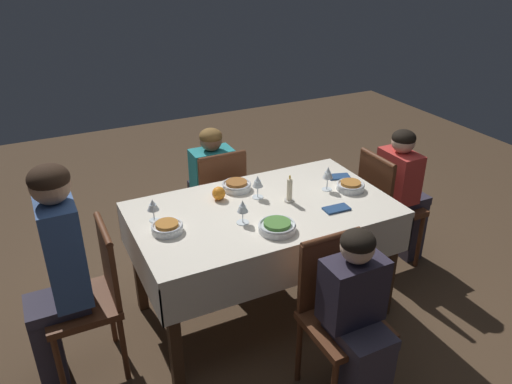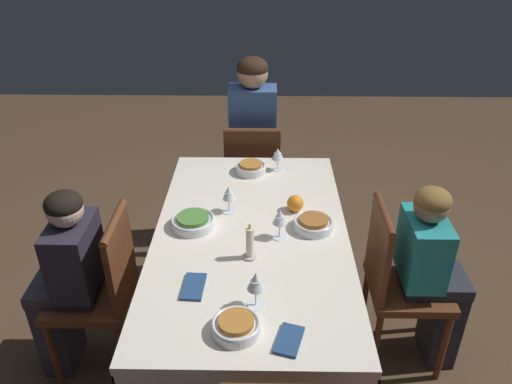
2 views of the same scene
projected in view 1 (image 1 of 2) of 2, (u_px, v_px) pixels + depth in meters
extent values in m
plane|color=#4C3826|center=(262.00, 310.00, 3.30)|extent=(8.00, 8.00, 0.00)
cube|color=silver|center=(263.00, 210.00, 2.95)|extent=(1.53, 0.88, 0.04)
cube|color=silver|center=(300.00, 267.00, 2.66)|extent=(1.53, 0.01, 0.23)
cube|color=silver|center=(234.00, 199.00, 3.36)|extent=(1.53, 0.01, 0.23)
cube|color=silver|center=(138.00, 261.00, 2.71)|extent=(0.01, 0.88, 0.23)
cube|color=silver|center=(365.00, 203.00, 3.31)|extent=(0.01, 0.88, 0.23)
cube|color=#3D2616|center=(174.00, 336.00, 2.56)|extent=(0.06, 0.06, 0.74)
cube|color=#3D2616|center=(389.00, 266.00, 3.11)|extent=(0.06, 0.06, 0.74)
cube|color=#3D2616|center=(138.00, 261.00, 3.15)|extent=(0.06, 0.06, 0.74)
cube|color=#3D2616|center=(324.00, 214.00, 3.70)|extent=(0.06, 0.06, 0.74)
cube|color=#562D19|center=(81.00, 305.00, 2.65)|extent=(0.38, 0.38, 0.04)
cube|color=#562D19|center=(108.00, 262.00, 2.62)|extent=(0.03, 0.35, 0.41)
cylinder|color=#562D19|center=(103.00, 229.00, 2.52)|extent=(0.04, 0.34, 0.04)
cylinder|color=#562D19|center=(53.00, 330.00, 2.82)|extent=(0.03, 0.03, 0.43)
cylinder|color=#562D19|center=(60.00, 369.00, 2.56)|extent=(0.03, 0.03, 0.43)
cylinder|color=#562D19|center=(111.00, 312.00, 2.95)|extent=(0.03, 0.03, 0.43)
cylinder|color=#562D19|center=(124.00, 349.00, 2.69)|extent=(0.03, 0.03, 0.43)
cube|color=#562D19|center=(345.00, 326.00, 2.51)|extent=(0.38, 0.38, 0.04)
cube|color=#562D19|center=(329.00, 271.00, 2.55)|extent=(0.35, 0.03, 0.41)
cylinder|color=#562D19|center=(331.00, 238.00, 2.45)|extent=(0.34, 0.04, 0.04)
cylinder|color=#562D19|center=(386.00, 371.00, 2.55)|extent=(0.03, 0.03, 0.43)
cylinder|color=#562D19|center=(299.00, 350.00, 2.68)|extent=(0.03, 0.03, 0.43)
cylinder|color=#562D19|center=(349.00, 331.00, 2.81)|extent=(0.03, 0.03, 0.43)
cube|color=#562D19|center=(215.00, 201.00, 3.70)|extent=(0.38, 0.38, 0.04)
cube|color=#562D19|center=(223.00, 183.00, 3.46)|extent=(0.35, 0.03, 0.41)
cylinder|color=#562D19|center=(222.00, 156.00, 3.37)|extent=(0.34, 0.04, 0.04)
cylinder|color=#562D19|center=(227.00, 214.00, 4.00)|extent=(0.03, 0.03, 0.43)
cylinder|color=#562D19|center=(189.00, 223.00, 3.88)|extent=(0.03, 0.03, 0.43)
cylinder|color=#562D19|center=(244.00, 233.00, 3.74)|extent=(0.03, 0.03, 0.43)
cylinder|color=#562D19|center=(204.00, 244.00, 3.61)|extent=(0.03, 0.03, 0.43)
cube|color=#562D19|center=(391.00, 208.00, 3.61)|extent=(0.38, 0.38, 0.04)
cube|color=#562D19|center=(375.00, 185.00, 3.44)|extent=(0.03, 0.35, 0.41)
cylinder|color=#562D19|center=(378.00, 158.00, 3.34)|extent=(0.04, 0.34, 0.04)
cylinder|color=#562D19|center=(419.00, 241.00, 3.65)|extent=(0.03, 0.03, 0.43)
cylinder|color=#562D19|center=(390.00, 221.00, 3.91)|extent=(0.03, 0.03, 0.43)
cylinder|color=#562D19|center=(384.00, 252.00, 3.52)|extent=(0.03, 0.03, 0.43)
cylinder|color=#562D19|center=(356.00, 231.00, 3.78)|extent=(0.03, 0.03, 0.43)
cube|color=#383342|center=(49.00, 348.00, 2.67)|extent=(0.14, 0.22, 0.47)
cube|color=#383342|center=(57.00, 304.00, 2.58)|extent=(0.31, 0.24, 0.06)
cube|color=#38568E|center=(63.00, 251.00, 2.48)|extent=(0.18, 0.30, 0.55)
sphere|color=tan|center=(50.00, 185.00, 2.31)|extent=(0.19, 0.19, 0.19)
ellipsoid|color=black|center=(48.00, 178.00, 2.30)|extent=(0.19, 0.19, 0.13)
cube|color=#383342|center=(360.00, 333.00, 2.39)|extent=(0.24, 0.31, 0.06)
cube|color=#282333|center=(353.00, 290.00, 2.37)|extent=(0.30, 0.18, 0.33)
sphere|color=beige|center=(358.00, 247.00, 2.26)|extent=(0.16, 0.16, 0.16)
ellipsoid|color=black|center=(358.00, 242.00, 2.25)|extent=(0.16, 0.16, 0.11)
cube|color=#282833|center=(207.00, 214.00, 3.96)|extent=(0.22, 0.14, 0.47)
cube|color=#282833|center=(209.00, 189.00, 3.77)|extent=(0.24, 0.31, 0.06)
cube|color=teal|center=(212.00, 170.00, 3.62)|extent=(0.30, 0.18, 0.32)
sphere|color=#9E7051|center=(211.00, 140.00, 3.51)|extent=(0.16, 0.16, 0.16)
ellipsoid|color=brown|center=(211.00, 136.00, 3.50)|extent=(0.16, 0.16, 0.11)
cube|color=#383342|center=(408.00, 227.00, 3.78)|extent=(0.14, 0.22, 0.47)
cube|color=#383342|center=(404.00, 199.00, 3.63)|extent=(0.31, 0.24, 0.06)
cube|color=red|center=(399.00, 175.00, 3.50)|extent=(0.18, 0.30, 0.35)
sphere|color=beige|center=(403.00, 142.00, 3.39)|extent=(0.16, 0.16, 0.16)
ellipsoid|color=black|center=(404.00, 138.00, 3.37)|extent=(0.16, 0.16, 0.11)
cylinder|color=silver|center=(167.00, 229.00, 2.69)|extent=(0.17, 0.17, 0.04)
torus|color=silver|center=(167.00, 225.00, 2.68)|extent=(0.17, 0.17, 0.01)
cylinder|color=#B2702D|center=(167.00, 224.00, 2.68)|extent=(0.12, 0.12, 0.02)
cylinder|color=white|center=(154.00, 220.00, 2.81)|extent=(0.06, 0.06, 0.00)
cylinder|color=white|center=(154.00, 215.00, 2.79)|extent=(0.01, 0.01, 0.06)
cone|color=white|center=(153.00, 205.00, 2.76)|extent=(0.07, 0.07, 0.06)
cylinder|color=white|center=(153.00, 207.00, 2.77)|extent=(0.04, 0.04, 0.03)
cylinder|color=silver|center=(277.00, 228.00, 2.70)|extent=(0.21, 0.21, 0.04)
torus|color=silver|center=(277.00, 224.00, 2.69)|extent=(0.20, 0.20, 0.01)
cylinder|color=#4C7F38|center=(277.00, 223.00, 2.69)|extent=(0.15, 0.15, 0.02)
cylinder|color=white|center=(243.00, 222.00, 2.78)|extent=(0.07, 0.07, 0.00)
cylinder|color=white|center=(243.00, 217.00, 2.77)|extent=(0.01, 0.01, 0.07)
cone|color=white|center=(243.00, 206.00, 2.74)|extent=(0.06, 0.06, 0.07)
cylinder|color=white|center=(243.00, 208.00, 2.74)|extent=(0.04, 0.04, 0.03)
cylinder|color=silver|center=(237.00, 187.00, 3.15)|extent=(0.18, 0.18, 0.04)
torus|color=silver|center=(237.00, 184.00, 3.14)|extent=(0.18, 0.18, 0.01)
cylinder|color=#995B28|center=(237.00, 183.00, 3.14)|extent=(0.13, 0.13, 0.02)
cylinder|color=white|center=(258.00, 197.00, 3.06)|extent=(0.07, 0.07, 0.00)
cylinder|color=white|center=(258.00, 192.00, 3.04)|extent=(0.01, 0.01, 0.07)
cone|color=white|center=(258.00, 181.00, 3.01)|extent=(0.07, 0.07, 0.07)
cylinder|color=white|center=(258.00, 183.00, 3.02)|extent=(0.04, 0.04, 0.03)
cylinder|color=silver|center=(350.00, 187.00, 3.14)|extent=(0.17, 0.17, 0.04)
torus|color=silver|center=(351.00, 184.00, 3.13)|extent=(0.17, 0.17, 0.01)
cylinder|color=#B2702D|center=(351.00, 183.00, 3.13)|extent=(0.13, 0.13, 0.02)
cylinder|color=white|center=(327.00, 189.00, 3.15)|extent=(0.06, 0.06, 0.00)
cylinder|color=white|center=(327.00, 183.00, 3.13)|extent=(0.01, 0.01, 0.08)
cone|color=white|center=(328.00, 172.00, 3.10)|extent=(0.07, 0.07, 0.07)
cylinder|color=white|center=(328.00, 175.00, 3.11)|extent=(0.04, 0.04, 0.03)
cylinder|color=beige|center=(289.00, 200.00, 3.02)|extent=(0.06, 0.06, 0.01)
cylinder|color=beige|center=(289.00, 189.00, 2.98)|extent=(0.03, 0.03, 0.14)
ellipsoid|color=#F9C64C|center=(290.00, 177.00, 2.95)|extent=(0.01, 0.01, 0.03)
sphere|color=orange|center=(219.00, 193.00, 3.02)|extent=(0.08, 0.08, 0.08)
cube|color=navy|center=(339.00, 177.00, 3.31)|extent=(0.16, 0.12, 0.01)
cube|color=navy|center=(337.00, 209.00, 2.92)|extent=(0.16, 0.09, 0.01)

